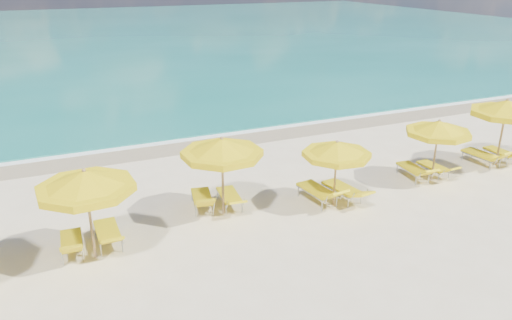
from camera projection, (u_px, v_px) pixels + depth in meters
name	position (u px, v px, depth m)	size (l,w,h in m)	color
ground_plane	(275.00, 211.00, 15.64)	(120.00, 120.00, 0.00)	beige
ocean	(91.00, 35.00, 56.61)	(120.00, 80.00, 0.30)	#12695E
wet_sand_band	(202.00, 141.00, 21.95)	(120.00, 2.60, 0.01)	tan
foam_line	(197.00, 136.00, 22.64)	(120.00, 1.20, 0.03)	white
whitecap_near	(46.00, 104.00, 27.89)	(14.00, 0.36, 0.05)	white
whitecap_far	(234.00, 65.00, 39.13)	(18.00, 0.30, 0.05)	white
umbrella_2	(85.00, 182.00, 12.38)	(3.18, 3.18, 2.54)	#A48052
umbrella_3	(222.00, 148.00, 14.73)	(3.16, 3.16, 2.52)	#A48052
umbrella_4	(337.00, 150.00, 15.41)	(2.68, 2.68, 2.19)	#A48052
umbrella_5	(438.00, 129.00, 17.24)	(2.70, 2.70, 2.28)	#A48052
umbrella_6	(506.00, 109.00, 18.56)	(3.32, 3.32, 2.63)	#A48052
lounger_2_left	(72.00, 246.00, 13.27)	(0.64, 1.69, 0.78)	#A5A8AD
lounger_2_right	(108.00, 237.00, 13.71)	(0.64, 1.89, 0.78)	#A5A8AD
lounger_3_left	(202.00, 202.00, 15.75)	(0.92, 1.86, 0.81)	#A5A8AD
lounger_3_right	(230.00, 200.00, 15.90)	(0.77, 1.85, 0.68)	#A5A8AD
lounger_4_left	(318.00, 195.00, 16.18)	(0.87, 2.02, 0.85)	#A5A8AD
lounger_4_right	(343.00, 193.00, 16.39)	(0.90, 2.00, 0.69)	#A5A8AD
lounger_5_left	(413.00, 173.00, 18.01)	(0.75, 1.83, 0.76)	#A5A8AD
lounger_5_right	(434.00, 170.00, 18.27)	(0.61, 1.68, 0.67)	#A5A8AD
lounger_6_left	(482.00, 159.00, 19.30)	(0.83, 1.94, 0.86)	#A5A8AD
lounger_6_right	(501.00, 156.00, 19.67)	(0.59, 1.69, 0.78)	#A5A8AD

